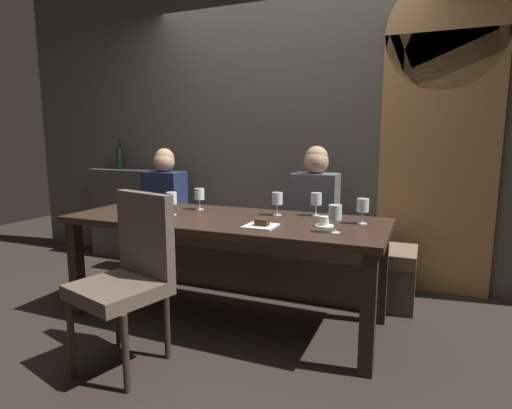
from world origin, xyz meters
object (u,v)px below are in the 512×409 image
Objects in this scene: dining_table at (225,230)px; chair_near_side at (130,269)px; dessert_plate at (261,225)px; banquette_bench at (262,261)px; wine_glass_center_back at (199,195)px; wine_glass_far_left at (277,199)px; wine_bottle_dark_red at (120,158)px; diner_redhead at (165,190)px; diner_bearded at (315,197)px; wine_glass_center_front at (171,199)px; espresso_cup at (324,222)px; wine_glass_far_right at (363,206)px; wine_glass_near_left at (335,213)px; wine_glass_end_right at (316,199)px.

dining_table is 2.24× the size of chair_near_side.
dessert_plate reaches higher than dining_table.
wine_glass_center_back is at bearing -122.61° from banquette_bench.
banquette_bench is at bearing 122.47° from wine_glass_far_left.
wine_glass_far_left is (2.08, -0.82, -0.21)m from wine_bottle_dark_red.
banquette_bench is 3.39× the size of diner_redhead.
wine_bottle_dark_red reaches higher than diner_bearded.
wine_glass_far_left is at bearing 21.33° from wine_glass_center_front.
diner_redhead is at bearing 117.83° from chair_near_side.
wine_glass_far_right is at bearing 39.06° from espresso_cup.
wine_glass_near_left is at bearing -38.14° from wine_glass_far_left.
chair_near_side reaches higher than wine_glass_near_left.
banquette_bench is at bearing 132.54° from wine_glass_near_left.
wine_glass_center_back is 0.86× the size of dessert_plate.
espresso_cup is (0.94, 0.70, 0.21)m from chair_near_side.
wine_glass_center_front is at bearing -178.24° from espresso_cup.
dining_table is 0.43m from wine_glass_center_back.
wine_glass_center_back is 0.89m from wine_glass_end_right.
diner_redhead is at bearing 143.81° from dining_table.
dessert_plate is (0.74, -0.13, -0.10)m from wine_glass_center_front.
wine_bottle_dark_red is (-1.54, 1.76, 0.51)m from chair_near_side.
wine_bottle_dark_red is 1.68m from wine_glass_center_back.
wine_glass_far_left reaches higher than dining_table.
dessert_plate is (0.35, -0.19, 0.10)m from dining_table.
wine_glass_end_right is (-0.23, 0.47, 0.00)m from wine_glass_near_left.
chair_near_side is 1.12m from wine_glass_far_left.
wine_glass_near_left is (0.80, -0.87, 0.63)m from banquette_bench.
espresso_cup is (0.25, -0.76, -0.05)m from diner_bearded.
diner_redhead reaches higher than dessert_plate.
wine_glass_center_front is at bearing -171.18° from wine_glass_far_right.
wine_bottle_dark_red reaches higher than banquette_bench.
wine_bottle_dark_red reaches higher than wine_glass_center_front.
banquette_bench is at bearing 148.52° from wine_glass_far_right.
wine_glass_far_right and wine_glass_far_left have the same top height.
dining_table is at bearing -32.79° from wine_glass_center_back.
banquette_bench is 0.94m from wine_glass_end_right.
diner_redhead is at bearing 142.33° from wine_glass_center_back.
chair_near_side is at bearing -107.69° from dining_table.
wine_glass_near_left is 1.00× the size of wine_glass_end_right.
wine_glass_near_left is at bearing -25.15° from wine_bottle_dark_red.
diner_bearded reaches higher than dessert_plate.
diner_redhead reaches higher than wine_glass_center_front.
espresso_cup is at bearing -31.27° from wine_glass_far_left.
espresso_cup is at bearing -67.43° from wine_glass_end_right.
banquette_bench is 1.15m from diner_redhead.
wine_glass_far_left is (0.31, 0.21, 0.20)m from dining_table.
wine_glass_center_front is 0.86× the size of dessert_plate.
wine_glass_near_left is at bearing 2.12° from dessert_plate.
wine_glass_far_right is at bearing 70.30° from wine_glass_near_left.
dining_table is at bearing -121.99° from diner_bearded.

